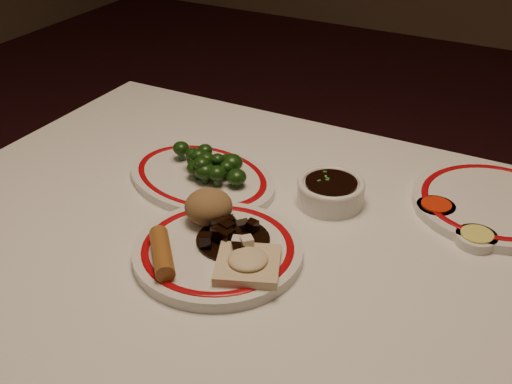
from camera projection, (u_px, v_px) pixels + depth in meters
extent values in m
cube|color=white|center=(260.00, 255.00, 1.00)|extent=(1.20, 0.90, 0.04)
cylinder|color=black|center=(149.00, 232.00, 1.71)|extent=(0.06, 0.06, 0.71)
cylinder|color=silver|center=(218.00, 252.00, 0.96)|extent=(0.33, 0.33, 0.02)
torus|color=#9B080C|center=(218.00, 247.00, 0.95)|extent=(0.29, 0.29, 0.00)
ellipsoid|color=olive|center=(209.00, 207.00, 1.00)|extent=(0.08, 0.08, 0.05)
cylinder|color=#995C25|center=(162.00, 253.00, 0.92)|extent=(0.09, 0.10, 0.03)
cube|color=beige|center=(248.00, 265.00, 0.91)|extent=(0.12, 0.12, 0.01)
ellipsoid|color=beige|center=(248.00, 259.00, 0.90)|extent=(0.06, 0.06, 0.02)
cylinder|color=black|center=(233.00, 240.00, 0.97)|extent=(0.11, 0.11, 0.00)
cube|color=black|center=(234.00, 236.00, 0.96)|extent=(0.02, 0.02, 0.02)
cube|color=black|center=(238.00, 250.00, 0.93)|extent=(0.02, 0.02, 0.02)
cube|color=black|center=(252.00, 226.00, 0.98)|extent=(0.02, 0.02, 0.02)
cube|color=black|center=(231.00, 236.00, 0.96)|extent=(0.02, 0.02, 0.02)
cube|color=black|center=(218.00, 232.00, 0.96)|extent=(0.02, 0.02, 0.02)
cube|color=black|center=(229.00, 226.00, 0.97)|extent=(0.02, 0.02, 0.01)
cube|color=black|center=(226.00, 236.00, 0.95)|extent=(0.03, 0.03, 0.02)
cube|color=black|center=(231.00, 221.00, 0.98)|extent=(0.02, 0.02, 0.02)
cube|color=black|center=(206.00, 239.00, 0.94)|extent=(0.02, 0.02, 0.02)
cube|color=black|center=(227.00, 228.00, 0.96)|extent=(0.02, 0.02, 0.02)
cube|color=black|center=(233.00, 234.00, 0.96)|extent=(0.02, 0.02, 0.02)
cube|color=black|center=(227.00, 230.00, 0.96)|extent=(0.02, 0.02, 0.01)
cube|color=black|center=(221.00, 224.00, 0.97)|extent=(0.02, 0.02, 0.02)
cube|color=black|center=(235.00, 238.00, 0.96)|extent=(0.03, 0.03, 0.02)
cube|color=beige|center=(247.00, 241.00, 0.93)|extent=(0.02, 0.02, 0.01)
cube|color=beige|center=(238.00, 241.00, 0.94)|extent=(0.02, 0.02, 0.01)
cube|color=beige|center=(240.00, 219.00, 0.98)|extent=(0.02, 0.02, 0.01)
torus|color=#9B080C|center=(201.00, 174.00, 1.15)|extent=(0.31, 0.31, 0.00)
cylinder|color=#23471C|center=(232.00, 172.00, 1.14)|extent=(0.01, 0.01, 0.01)
ellipsoid|color=#14360D|center=(232.00, 163.00, 1.13)|extent=(0.04, 0.04, 0.03)
cylinder|color=#23471C|center=(205.00, 180.00, 1.12)|extent=(0.01, 0.01, 0.01)
ellipsoid|color=#14360D|center=(205.00, 171.00, 1.11)|extent=(0.04, 0.04, 0.03)
cylinder|color=#23471C|center=(196.00, 168.00, 1.16)|extent=(0.01, 0.01, 0.01)
ellipsoid|color=#14360D|center=(196.00, 160.00, 1.15)|extent=(0.03, 0.03, 0.03)
cylinder|color=#23471C|center=(226.00, 171.00, 1.15)|extent=(0.01, 0.01, 0.01)
ellipsoid|color=#14360D|center=(225.00, 165.00, 1.14)|extent=(0.03, 0.03, 0.02)
cylinder|color=#23471C|center=(209.00, 171.00, 1.15)|extent=(0.01, 0.01, 0.01)
ellipsoid|color=#14360D|center=(209.00, 164.00, 1.14)|extent=(0.03, 0.03, 0.02)
cylinder|color=#23471C|center=(228.00, 169.00, 1.16)|extent=(0.01, 0.01, 0.01)
ellipsoid|color=#14360D|center=(228.00, 161.00, 1.15)|extent=(0.03, 0.03, 0.03)
cylinder|color=#23471C|center=(182.00, 156.00, 1.19)|extent=(0.01, 0.01, 0.02)
ellipsoid|color=#14360D|center=(181.00, 148.00, 1.18)|extent=(0.03, 0.03, 0.02)
cylinder|color=#23471C|center=(237.00, 184.00, 1.11)|extent=(0.01, 0.01, 0.01)
ellipsoid|color=#14360D|center=(237.00, 177.00, 1.10)|extent=(0.03, 0.03, 0.03)
cylinder|color=#23471C|center=(227.00, 175.00, 1.13)|extent=(0.01, 0.01, 0.02)
ellipsoid|color=#14360D|center=(227.00, 167.00, 1.12)|extent=(0.03, 0.03, 0.02)
cylinder|color=#23471C|center=(197.00, 176.00, 1.13)|extent=(0.01, 0.01, 0.01)
ellipsoid|color=#14360D|center=(197.00, 168.00, 1.12)|extent=(0.03, 0.03, 0.03)
cylinder|color=#23471C|center=(203.00, 173.00, 1.14)|extent=(0.01, 0.01, 0.01)
ellipsoid|color=#14360D|center=(203.00, 165.00, 1.13)|extent=(0.03, 0.03, 0.03)
cylinder|color=#23471C|center=(217.00, 182.00, 1.11)|extent=(0.01, 0.01, 0.02)
ellipsoid|color=#14360D|center=(217.00, 173.00, 1.10)|extent=(0.03, 0.03, 0.03)
cylinder|color=#23471C|center=(198.00, 173.00, 1.14)|extent=(0.01, 0.01, 0.01)
ellipsoid|color=#14360D|center=(198.00, 166.00, 1.13)|extent=(0.03, 0.03, 0.02)
cylinder|color=#23471C|center=(204.00, 174.00, 1.13)|extent=(0.01, 0.01, 0.02)
ellipsoid|color=#14360D|center=(204.00, 165.00, 1.12)|extent=(0.03, 0.03, 0.03)
cylinder|color=#23471C|center=(199.00, 170.00, 1.15)|extent=(0.01, 0.01, 0.01)
ellipsoid|color=#14360D|center=(199.00, 163.00, 1.15)|extent=(0.04, 0.04, 0.03)
ellipsoid|color=#14360D|center=(205.00, 150.00, 1.15)|extent=(0.03, 0.03, 0.02)
ellipsoid|color=#14360D|center=(198.00, 155.00, 1.14)|extent=(0.03, 0.03, 0.02)
ellipsoid|color=#14360D|center=(193.00, 154.00, 1.15)|extent=(0.03, 0.03, 0.02)
ellipsoid|color=#14360D|center=(217.00, 159.00, 1.12)|extent=(0.02, 0.02, 0.02)
ellipsoid|color=#14360D|center=(202.00, 164.00, 1.11)|extent=(0.03, 0.03, 0.02)
ellipsoid|color=#14360D|center=(206.00, 159.00, 1.13)|extent=(0.03, 0.03, 0.03)
cylinder|color=silver|center=(331.00, 193.00, 1.08)|extent=(0.11, 0.11, 0.04)
cylinder|color=black|center=(331.00, 183.00, 1.07)|extent=(0.09, 0.09, 0.00)
cylinder|color=silver|center=(435.00, 209.00, 1.06)|extent=(0.06, 0.06, 0.02)
cylinder|color=red|center=(436.00, 205.00, 1.06)|extent=(0.05, 0.05, 0.00)
cylinder|color=silver|center=(476.00, 239.00, 0.99)|extent=(0.06, 0.06, 0.02)
cylinder|color=#E1D95D|center=(477.00, 234.00, 0.98)|extent=(0.05, 0.05, 0.00)
cylinder|color=silver|center=(494.00, 204.00, 1.08)|extent=(0.32, 0.32, 0.02)
torus|color=#9B080C|center=(495.00, 200.00, 1.07)|extent=(0.28, 0.28, 0.00)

